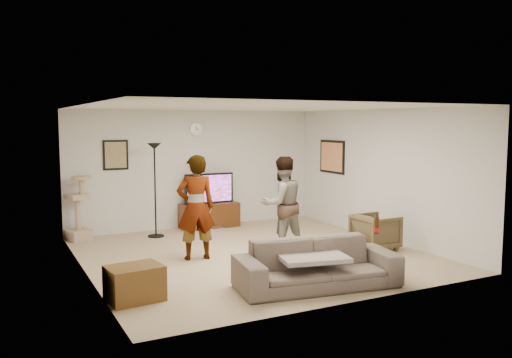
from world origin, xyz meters
name	(u,v)px	position (x,y,z in m)	size (l,w,h in m)	color
floor	(253,255)	(0.00, 0.00, -0.01)	(5.50, 5.50, 0.02)	tan
ceiling	(253,106)	(0.00, 0.00, 2.51)	(5.50, 5.50, 0.02)	silver
wall_back	(196,169)	(0.00, 2.75, 1.25)	(5.50, 0.04, 2.50)	silver
wall_front	(353,204)	(0.00, -2.75, 1.25)	(5.50, 0.04, 2.50)	silver
wall_left	(84,191)	(-2.75, 0.00, 1.25)	(0.04, 5.50, 2.50)	silver
wall_right	(381,174)	(2.75, 0.00, 1.25)	(0.04, 5.50, 2.50)	silver
wall_clock	(196,129)	(0.00, 2.72, 2.10)	(0.26, 0.26, 0.04)	white
wall_speaker	(197,163)	(0.00, 2.69, 1.38)	(0.25, 0.10, 0.10)	black
picture_back	(116,155)	(-1.70, 2.73, 1.60)	(0.42, 0.03, 0.52)	#867852
picture_right	(332,157)	(2.73, 1.60, 1.50)	(0.03, 0.78, 0.62)	#D28950
tv_stand	(209,215)	(0.20, 2.50, 0.26)	(1.27, 0.45, 0.53)	#3E200D
console_box	(214,229)	(0.15, 2.11, 0.04)	(0.40, 0.30, 0.07)	silver
tv	(209,188)	(0.20, 2.50, 0.85)	(1.08, 0.08, 0.64)	black
tv_screen	(210,189)	(0.20, 2.46, 0.85)	(0.99, 0.01, 0.56)	#9753F7
floor_lamp	(155,190)	(-1.08, 2.12, 0.92)	(0.32, 0.32, 1.84)	black
cat_tree	(77,208)	(-2.50, 2.50, 0.62)	(0.40, 0.40, 1.24)	tan
person_left	(196,207)	(-0.98, 0.14, 0.86)	(0.63, 0.41, 1.73)	#8C8B9F
person_right	(282,204)	(0.56, 0.00, 0.83)	(0.81, 0.63, 1.66)	#2D48A5
sofa	(317,264)	(-0.04, -2.03, 0.32)	(2.22, 0.87, 0.65)	brown
throw_blanket	(312,257)	(-0.13, -2.03, 0.44)	(0.90, 0.70, 0.06)	#B4A09A
beer_bottle	(377,225)	(0.98, -2.03, 0.77)	(0.06, 0.06, 0.25)	#3A1705
armchair	(375,232)	(2.09, -0.68, 0.32)	(0.68, 0.70, 0.63)	#4C4029
side_table	(135,283)	(-2.40, -1.44, 0.22)	(0.67, 0.50, 0.45)	brown
toy_ball	(160,270)	(-1.74, -0.36, 0.04)	(0.08, 0.08, 0.08)	teal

